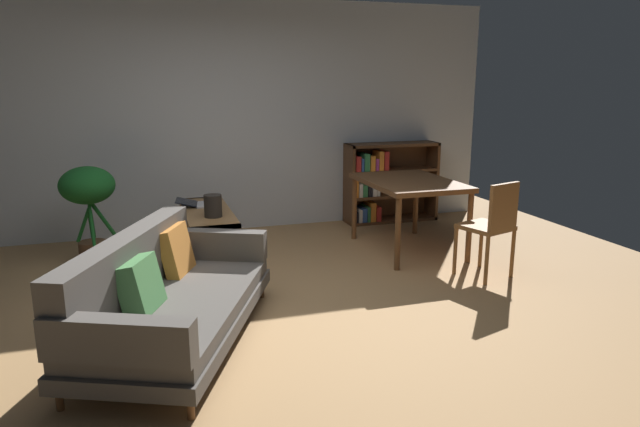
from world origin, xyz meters
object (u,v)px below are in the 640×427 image
at_px(desk_speaker, 213,206).
at_px(dining_chair_near, 492,224).
at_px(open_laptop, 201,204).
at_px(potted_floor_plant, 88,195).
at_px(bookshelf, 383,183).
at_px(dining_table, 409,187).
at_px(media_console, 208,235).
at_px(fabric_couch, 165,295).

relative_size(desk_speaker, dining_chair_near, 0.24).
distance_m(open_laptop, potted_floor_plant, 1.09).
distance_m(potted_floor_plant, dining_chair_near, 3.86).
relative_size(potted_floor_plant, bookshelf, 0.81).
bearing_deg(desk_speaker, potted_floor_plant, 153.24).
height_order(desk_speaker, dining_chair_near, dining_chair_near).
distance_m(open_laptop, dining_table, 2.18).
distance_m(dining_table, dining_chair_near, 1.09).
distance_m(desk_speaker, bookshelf, 2.64).
bearing_deg(media_console, bookshelf, 22.57).
xyz_separation_m(fabric_couch, dining_chair_near, (2.89, 0.46, 0.17)).
height_order(media_console, desk_speaker, desk_speaker).
bearing_deg(media_console, potted_floor_plant, 166.25).
bearing_deg(bookshelf, open_laptop, -162.99).
bearing_deg(open_laptop, fabric_couch, -102.68).
height_order(media_console, potted_floor_plant, potted_floor_plant).
xyz_separation_m(media_console, bookshelf, (2.34, 0.97, 0.25)).
xyz_separation_m(media_console, dining_table, (2.06, -0.31, 0.43)).
xyz_separation_m(dining_chair_near, bookshelf, (-0.05, 2.31, -0.01)).
xyz_separation_m(open_laptop, desk_speaker, (0.06, -0.55, 0.09)).
distance_m(fabric_couch, desk_speaker, 1.61).
bearing_deg(media_console, dining_table, -8.52).
xyz_separation_m(dining_table, bookshelf, (0.28, 1.28, -0.18)).
distance_m(media_console, bookshelf, 2.54).
bearing_deg(bookshelf, dining_table, -102.16).
height_order(open_laptop, dining_chair_near, dining_chair_near).
height_order(potted_floor_plant, dining_table, potted_floor_plant).
relative_size(open_laptop, potted_floor_plant, 0.50).
height_order(dining_chair_near, bookshelf, bookshelf).
height_order(open_laptop, dining_table, dining_table).
bearing_deg(dining_table, open_laptop, 165.27).
relative_size(desk_speaker, dining_table, 0.17).
bearing_deg(fabric_couch, open_laptop, 77.32).
xyz_separation_m(fabric_couch, open_laptop, (0.46, 2.04, 0.19)).
bearing_deg(potted_floor_plant, fabric_couch, -73.41).
height_order(potted_floor_plant, bookshelf, bookshelf).
height_order(dining_table, bookshelf, bookshelf).
xyz_separation_m(desk_speaker, dining_table, (2.04, -0.01, 0.06)).
height_order(potted_floor_plant, dining_chair_near, potted_floor_plant).
bearing_deg(fabric_couch, desk_speaker, 70.74).
xyz_separation_m(fabric_couch, media_console, (0.50, 1.80, -0.09)).
bearing_deg(dining_chair_near, open_laptop, 146.90).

